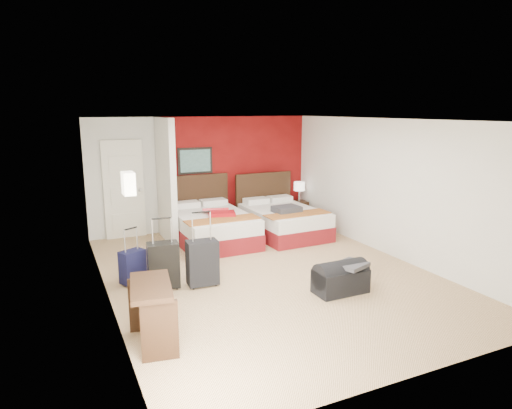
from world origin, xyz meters
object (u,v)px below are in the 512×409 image
bed_right (284,222)px  nightstand (299,211)px  red_suitcase_open (218,212)px  duffel_bag (341,280)px  table_lamp (299,192)px  suitcase_black (163,267)px  suitcase_charcoal (202,264)px  suitcase_navy (133,268)px  bed_left (212,228)px  desk (152,314)px

bed_right → nightstand: 1.26m
red_suitcase_open → duffel_bag: size_ratio=0.91×
bed_right → table_lamp: table_lamp is taller
bed_right → red_suitcase_open: size_ratio=2.70×
bed_right → suitcase_black: suitcase_black is taller
suitcase_charcoal → duffel_bag: (1.76, -1.11, -0.14)m
red_suitcase_open → suitcase_charcoal: (-1.00, -2.00, -0.30)m
bed_right → table_lamp: bearing=43.2°
suitcase_navy → bed_right: bearing=-2.8°
suitcase_charcoal → nightstand: bearing=43.6°
bed_left → suitcase_charcoal: (-0.90, -2.10, 0.04)m
bed_right → nightstand: (0.89, 0.89, -0.04)m
duffel_bag → table_lamp: bearing=67.8°
red_suitcase_open → table_lamp: 2.52m
suitcase_black → red_suitcase_open: bearing=56.4°
nightstand → suitcase_navy: bearing=-147.5°
red_suitcase_open → suitcase_charcoal: bearing=-100.4°
red_suitcase_open → suitcase_black: red_suitcase_open is taller
bed_right → suitcase_charcoal: 3.17m
suitcase_black → suitcase_charcoal: 0.58m
suitcase_navy → suitcase_charcoal: bearing=-54.1°
suitcase_navy → duffel_bag: bearing=-56.7°
suitcase_navy → duffel_bag: size_ratio=0.65×
suitcase_charcoal → suitcase_navy: size_ratio=1.35×
bed_right → red_suitcase_open: bearing=177.5°
nightstand → desk: size_ratio=0.57×
table_lamp → suitcase_navy: 4.95m
suitcase_charcoal → desk: 1.81m
bed_left → suitcase_navy: size_ratio=3.94×
bed_left → suitcase_navy: bearing=-140.4°
suitcase_navy → bed_left: bearing=14.5°
bed_left → suitcase_charcoal: size_ratio=2.93×
bed_right → nightstand: bed_right is taller
nightstand → suitcase_black: 4.80m
table_lamp → desk: size_ratio=0.52×
suitcase_charcoal → suitcase_navy: 1.09m
duffel_bag → suitcase_navy: bearing=148.8°
bed_right → suitcase_black: bearing=-150.6°
suitcase_black → table_lamp: bearing=41.3°
suitcase_black → suitcase_charcoal: (0.57, -0.13, -0.00)m
table_lamp → suitcase_charcoal: (-3.37, -2.87, -0.39)m
suitcase_black → duffel_bag: (2.33, -1.24, -0.15)m
nightstand → bed_left: bearing=-158.7°
bed_right → suitcase_navy: bed_right is taller
bed_left → suitcase_charcoal: suitcase_charcoal is taller
red_suitcase_open → suitcase_navy: size_ratio=1.40×
red_suitcase_open → suitcase_black: size_ratio=1.03×
bed_left → desk: (-1.98, -3.55, 0.07)m
table_lamp → suitcase_navy: bearing=-151.4°
table_lamp → suitcase_charcoal: size_ratio=0.68×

